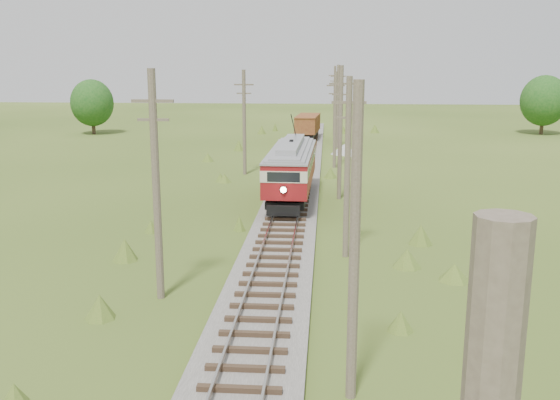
{
  "coord_description": "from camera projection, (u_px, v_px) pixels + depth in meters",
  "views": [
    {
      "loc": [
        2.32,
        -11.05,
        9.24
      ],
      "look_at": [
        0.0,
        19.58,
        2.4
      ],
      "focal_mm": 40.0,
      "sensor_mm": 36.0,
      "label": 1
    }
  ],
  "objects": [
    {
      "name": "railbed_main",
      "position": [
        295.0,
        187.0,
        45.98
      ],
      "size": [
        3.6,
        96.0,
        0.57
      ],
      "color": "#605B54",
      "rests_on": "ground"
    },
    {
      "name": "streetcar",
      "position": [
        291.0,
        166.0,
        41.05
      ],
      "size": [
        2.97,
        11.88,
        5.4
      ],
      "rotation": [
        0.0,
        0.0,
        -0.02
      ],
      "color": "black",
      "rests_on": "ground"
    },
    {
      "name": "gondola",
      "position": [
        308.0,
        125.0,
        73.89
      ],
      "size": [
        2.93,
        7.61,
        2.48
      ],
      "rotation": [
        0.0,
        0.0,
        -0.07
      ],
      "color": "black",
      "rests_on": "ground"
    },
    {
      "name": "gravel_pile",
      "position": [
        345.0,
        150.0,
        63.3
      ],
      "size": [
        2.86,
        3.03,
        1.04
      ],
      "color": "gray",
      "rests_on": "ground"
    },
    {
      "name": "utility_pole_r_1",
      "position": [
        354.0,
        247.0,
        16.61
      ],
      "size": [
        0.3,
        0.3,
        8.8
      ],
      "color": "brown",
      "rests_on": "ground"
    },
    {
      "name": "utility_pole_r_2",
      "position": [
        347.0,
        166.0,
        29.25
      ],
      "size": [
        1.6,
        0.3,
        8.6
      ],
      "color": "brown",
      "rests_on": "ground"
    },
    {
      "name": "utility_pole_r_3",
      "position": [
        340.0,
        132.0,
        41.86
      ],
      "size": [
        1.6,
        0.3,
        9.0
      ],
      "color": "brown",
      "rests_on": "ground"
    },
    {
      "name": "utility_pole_r_4",
      "position": [
        335.0,
        119.0,
        54.6
      ],
      "size": [
        1.6,
        0.3,
        8.4
      ],
      "color": "brown",
      "rests_on": "ground"
    },
    {
      "name": "utility_pole_r_5",
      "position": [
        338.0,
        106.0,
        67.16
      ],
      "size": [
        1.6,
        0.3,
        8.9
      ],
      "color": "brown",
      "rests_on": "ground"
    },
    {
      "name": "utility_pole_r_6",
      "position": [
        335.0,
        100.0,
        79.85
      ],
      "size": [
        1.6,
        0.3,
        8.7
      ],
      "color": "brown",
      "rests_on": "ground"
    },
    {
      "name": "utility_pole_l_a",
      "position": [
        156.0,
        184.0,
        23.92
      ],
      "size": [
        1.6,
        0.3,
        9.0
      ],
      "color": "brown",
      "rests_on": "ground"
    },
    {
      "name": "utility_pole_l_b",
      "position": [
        244.0,
        121.0,
        51.23
      ],
      "size": [
        1.6,
        0.3,
        8.6
      ],
      "color": "brown",
      "rests_on": "ground"
    },
    {
      "name": "tree_mid_a",
      "position": [
        92.0,
        103.0,
        80.31
      ],
      "size": [
        5.46,
        5.46,
        7.03
      ],
      "color": "#38281C",
      "rests_on": "ground"
    },
    {
      "name": "tree_mid_b",
      "position": [
        544.0,
        101.0,
        79.85
      ],
      "size": [
        5.88,
        5.88,
        7.57
      ],
      "color": "#38281C",
      "rests_on": "ground"
    }
  ]
}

